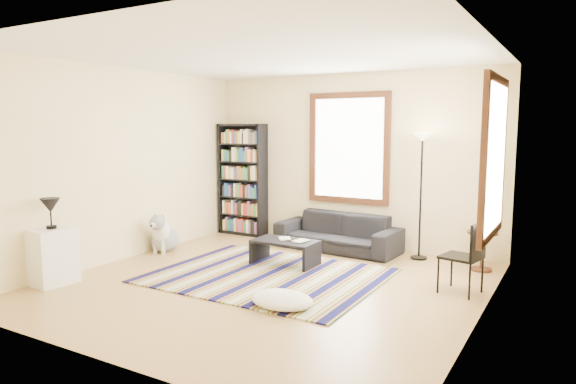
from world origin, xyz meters
The scene contains 21 objects.
floor centered at (0.00, 0.00, -0.05)m, with size 5.00×5.00×0.10m, color #A87F4C.
ceiling centered at (0.00, 0.00, 2.85)m, with size 5.00×5.00×0.10m, color white.
wall_back centered at (0.00, 2.55, 1.40)m, with size 5.00×0.10×2.80m, color #FFE5AB.
wall_front centered at (0.00, -2.55, 1.40)m, with size 5.00×0.10×2.80m, color #FFE5AB.
wall_left centered at (-2.55, 0.00, 1.40)m, with size 0.10×5.00×2.80m, color #FFE5AB.
wall_right centered at (2.55, 0.00, 1.40)m, with size 0.10×5.00×2.80m, color #FFE5AB.
window_back centered at (0.00, 2.47, 1.60)m, with size 1.20×0.06×1.60m, color white.
window_right centered at (2.47, 0.80, 1.60)m, with size 0.06×1.20×1.60m, color white.
rug centered at (-0.19, 0.27, 0.01)m, with size 2.89×2.31×0.02m, color #0C0E3E.
sofa centered at (0.01, 2.05, 0.29)m, with size 1.97×0.77×0.58m, color black.
bookshelf centered at (-2.00, 2.32, 1.00)m, with size 0.90×0.30×2.00m, color black.
coffee_table centered at (-0.25, 0.85, 0.18)m, with size 0.90×0.50×0.36m, color black.
book_a centered at (-0.35, 0.85, 0.37)m, with size 0.21×0.16×0.02m, color beige.
book_b centered at (-0.10, 0.90, 0.37)m, with size 0.17×0.23×0.02m, color beige.
floor_cushion centered at (0.59, -0.65, 0.09)m, with size 0.71×0.53×0.18m, color white.
floor_lamp centered at (1.29, 2.15, 0.93)m, with size 0.30×0.30×1.86m, color black, non-canonical shape.
side_table centered at (2.20, 1.96, 0.27)m, with size 0.40×0.40×0.54m, color #482012.
folding_chair centered at (2.15, 0.83, 0.43)m, with size 0.42×0.40×0.86m, color black.
white_cabinet centered at (-2.30, -1.34, 0.35)m, with size 0.38×0.50×0.70m, color white.
table_lamp centered at (-2.30, -1.34, 0.89)m, with size 0.24×0.24×0.38m, color black, non-canonical shape.
dog centered at (-2.29, 0.61, 0.30)m, with size 0.43×0.61×0.61m, color #B1B1B1, non-canonical shape.
Camera 1 is at (3.33, -5.25, 1.94)m, focal length 32.00 mm.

